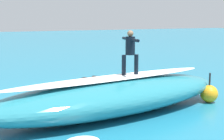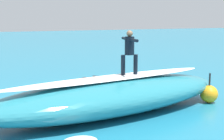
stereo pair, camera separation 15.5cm
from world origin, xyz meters
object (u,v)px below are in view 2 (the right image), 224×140
Objects in this scene: surfer_paddling at (98,79)px; buoy_marker at (209,94)px; surfer_riding at (129,49)px; surfboard_paddling at (100,82)px; surfboard_riding at (129,76)px.

buoy_marker is at bearing -6.51° from surfer_paddling.
surfer_riding is 0.64× the size of surfboard_paddling.
surfer_paddling is (-0.65, -4.84, -1.03)m from surfboard_riding.
surfer_riding reaches higher than surfboard_paddling.
surfboard_paddling is 0.21m from surfer_paddling.
surfboard_paddling is at bearing -92.14° from surfboard_riding.
surfboard_paddling is 1.71× the size of surfer_paddling.
surfboard_paddling is 2.07× the size of buoy_marker.
surfboard_riding is at bearing -5.57° from buoy_marker.
surfboard_paddling is (-0.72, -4.74, -1.20)m from surfboard_riding.
surfboard_riding is 1.44× the size of surfer_riding.
surfer_paddling is at bearing -91.20° from surfer_riding.
surfer_riding is 1.33× the size of buoy_marker.
surfboard_riding is 3.44m from buoy_marker.
buoy_marker is (-2.59, 5.07, 0.30)m from surfboard_paddling.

